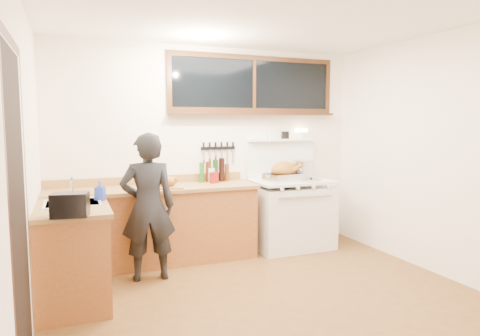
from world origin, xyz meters
name	(u,v)px	position (x,y,z in m)	size (l,w,h in m)	color
ground_plane	(269,299)	(0.00, 0.00, -0.01)	(4.00, 3.50, 0.02)	brown
room_shell	(270,122)	(0.00, 0.00, 1.65)	(4.10, 3.60, 2.65)	white
counter_back	(154,225)	(-0.80, 1.45, 0.45)	(2.44, 0.64, 1.00)	brown
counter_left	(72,253)	(-1.70, 0.62, 0.45)	(0.64, 1.09, 0.90)	brown
sink_unit	(73,209)	(-1.68, 0.70, 0.85)	(0.50, 0.45, 0.37)	white
vintage_stove	(291,212)	(1.00, 1.41, 0.47)	(1.02, 0.74, 1.57)	white
back_window	(254,91)	(0.60, 1.72, 2.06)	(2.32, 0.13, 0.77)	black
left_doorway	(20,213)	(-1.99, -0.55, 1.09)	(0.02, 1.04, 2.17)	black
knife_strip	(218,149)	(0.10, 1.73, 1.31)	(0.46, 0.03, 0.28)	black
man	(148,207)	(-0.95, 0.93, 0.77)	(0.59, 0.41, 1.55)	black
soap_bottle	(100,191)	(-1.43, 0.78, 1.00)	(0.11, 0.11, 0.19)	blue
toaster	(70,205)	(-1.70, 0.12, 1.00)	(0.31, 0.24, 0.19)	black
cutting_board	(168,183)	(-0.65, 1.32, 0.95)	(0.43, 0.37, 0.13)	olive
roast_turkey	(284,173)	(0.87, 1.36, 1.00)	(0.50, 0.41, 0.25)	silver
stockpot	(303,169)	(1.22, 1.50, 1.02)	(0.28, 0.28, 0.25)	silver
saucepan	(286,174)	(1.00, 1.56, 0.96)	(0.20, 0.30, 0.12)	silver
pot_lid	(311,180)	(1.20, 1.25, 0.91)	(0.35, 0.35, 0.04)	silver
coffee_tin	(214,178)	(-0.03, 1.51, 0.97)	(0.11, 0.10, 0.14)	maroon
pitcher	(211,175)	(-0.04, 1.62, 0.99)	(0.11, 0.11, 0.18)	white
bottle_cluster	(215,171)	(0.02, 1.63, 1.03)	(0.40, 0.07, 0.30)	black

